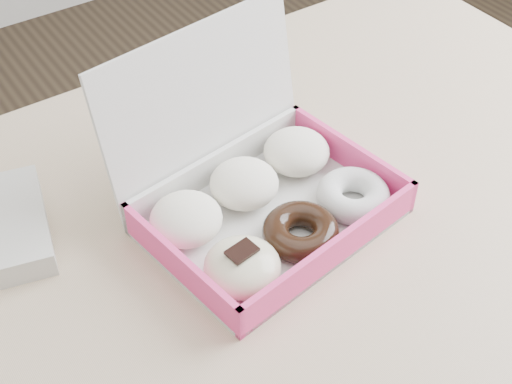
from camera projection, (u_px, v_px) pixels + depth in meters
table at (289, 229)px, 1.06m from camera, size 1.20×0.80×0.75m
donut_box at (260, 196)px, 0.95m from camera, size 0.35×0.32×0.23m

